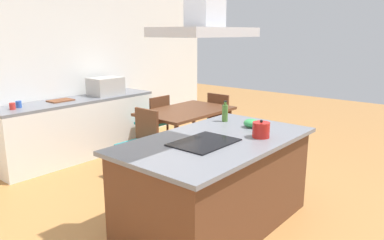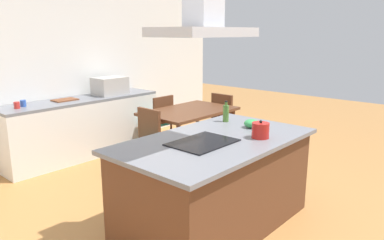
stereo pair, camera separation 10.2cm
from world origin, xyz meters
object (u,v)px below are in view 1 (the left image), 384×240
at_px(countertop_microwave, 106,86).
at_px(range_hood, 205,6).
at_px(chair_facing_back_wall, 156,119).
at_px(chair_at_left_end, 141,138).
at_px(cooktop, 204,142).
at_px(cutting_board, 61,100).
at_px(chair_at_right_end, 221,115).
at_px(dining_table, 186,115).
at_px(mixing_bowl, 251,123).
at_px(coffee_mug_blue, 19,104).
at_px(tea_kettle, 261,130).
at_px(olive_oil_bottle, 225,113).
at_px(coffee_mug_red, 12,106).

xyz_separation_m(countertop_microwave, range_hood, (-1.07, -2.88, 1.06)).
height_order(chair_facing_back_wall, chair_at_left_end, same).
relative_size(chair_facing_back_wall, range_hood, 0.99).
xyz_separation_m(cooktop, cutting_board, (0.29, 2.93, 0.00)).
height_order(cutting_board, chair_at_right_end, cutting_board).
bearing_deg(dining_table, chair_facing_back_wall, 90.00).
bearing_deg(range_hood, cutting_board, 84.31).
bearing_deg(mixing_bowl, chair_facing_back_wall, 71.19).
distance_m(chair_facing_back_wall, chair_at_left_end, 1.13).
distance_m(chair_facing_back_wall, chair_at_right_end, 1.13).
bearing_deg(countertop_microwave, chair_facing_back_wall, -53.75).
bearing_deg(dining_table, coffee_mug_blue, 144.17).
distance_m(cooktop, chair_at_left_end, 1.74).
bearing_deg(countertop_microwave, coffee_mug_blue, 178.19).
xyz_separation_m(tea_kettle, chair_at_right_end, (1.96, 1.87, -0.47)).
bearing_deg(countertop_microwave, dining_table, -70.14).
xyz_separation_m(chair_facing_back_wall, range_hood, (-1.55, -2.23, 1.59)).
xyz_separation_m(dining_table, chair_facing_back_wall, (-0.00, 0.67, -0.16)).
height_order(olive_oil_bottle, chair_at_left_end, olive_oil_bottle).
distance_m(countertop_microwave, range_hood, 3.25).
bearing_deg(coffee_mug_blue, cooktop, -83.57).
distance_m(cooktop, range_hood, 1.20).
height_order(olive_oil_bottle, countertop_microwave, countertop_microwave).
distance_m(coffee_mug_red, dining_table, 2.39).
relative_size(cooktop, dining_table, 0.43).
bearing_deg(countertop_microwave, chair_at_left_end, -108.62).
distance_m(countertop_microwave, chair_at_left_end, 1.48).
height_order(countertop_microwave, chair_facing_back_wall, countertop_microwave).
bearing_deg(mixing_bowl, coffee_mug_red, 113.00).
relative_size(coffee_mug_red, chair_at_left_end, 0.10).
relative_size(mixing_bowl, coffee_mug_blue, 1.81).
bearing_deg(cooktop, chair_facing_back_wall, 55.28).
distance_m(coffee_mug_red, chair_at_right_end, 3.21).
relative_size(countertop_microwave, cutting_board, 1.47).
relative_size(olive_oil_bottle, mixing_bowl, 1.46).
bearing_deg(tea_kettle, chair_at_left_end, 85.99).
distance_m(tea_kettle, olive_oil_bottle, 0.72).
distance_m(olive_oil_bottle, chair_at_left_end, 1.33).
xyz_separation_m(chair_at_right_end, chair_at_left_end, (-1.83, 0.00, 0.00)).
distance_m(olive_oil_bottle, coffee_mug_blue, 2.82).
bearing_deg(chair_facing_back_wall, mixing_bowl, -108.81).
distance_m(mixing_bowl, coffee_mug_blue, 3.15).
bearing_deg(countertop_microwave, range_hood, -110.46).
bearing_deg(cutting_board, tea_kettle, -86.29).
bearing_deg(tea_kettle, coffee_mug_red, 106.67).
height_order(chair_facing_back_wall, chair_at_right_end, same).
xyz_separation_m(dining_table, chair_at_left_end, (-0.92, -0.00, -0.16)).
bearing_deg(cooktop, mixing_bowl, -1.85).
distance_m(coffee_mug_red, chair_at_left_end, 1.73).
xyz_separation_m(olive_oil_bottle, mixing_bowl, (-0.04, -0.37, -0.06)).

